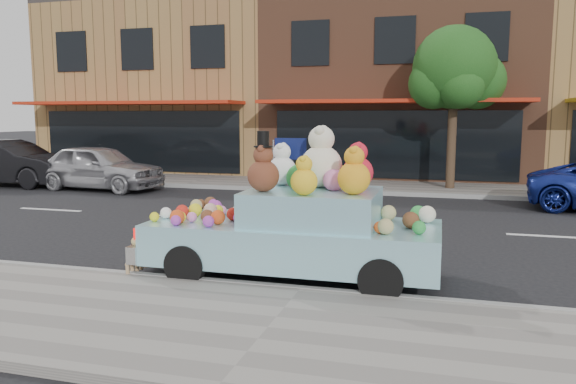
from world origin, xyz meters
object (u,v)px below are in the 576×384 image
(street_tree, at_px, (455,75))
(car_dark, at_px, (9,163))
(car_silver, at_px, (99,167))
(art_car, at_px, (297,225))

(street_tree, xyz_separation_m, car_dark, (-14.76, -2.69, -2.90))
(car_silver, relative_size, car_dark, 0.91)
(car_silver, distance_m, car_dark, 3.62)
(car_silver, xyz_separation_m, car_dark, (-3.62, 0.06, 0.04))
(street_tree, bearing_deg, car_silver, -166.13)
(car_silver, xyz_separation_m, art_car, (8.82, -7.98, 0.06))
(street_tree, relative_size, car_silver, 1.19)
(car_dark, distance_m, art_car, 14.82)
(street_tree, height_order, car_dark, street_tree)
(art_car, bearing_deg, car_silver, 137.43)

